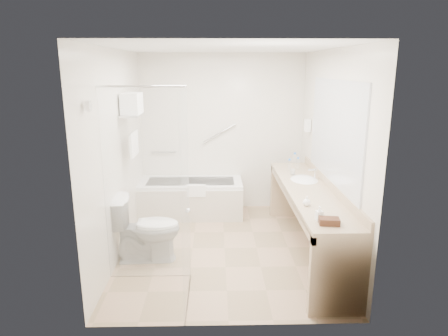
{
  "coord_description": "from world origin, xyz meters",
  "views": [
    {
      "loc": [
        -0.11,
        -4.77,
        2.29
      ],
      "look_at": [
        0.0,
        0.3,
        1.0
      ],
      "focal_mm": 32.0,
      "sensor_mm": 36.0,
      "label": 1
    }
  ],
  "objects_px": {
    "bathtub": "(191,198)",
    "water_bottle_left": "(295,160)",
    "amenity_basket": "(329,221)",
    "vanity_counter": "(308,205)",
    "toilet": "(146,228)"
  },
  "relations": [
    {
      "from": "amenity_basket",
      "to": "water_bottle_left",
      "type": "xyz_separation_m",
      "value": [
        0.11,
        2.27,
        0.06
      ]
    },
    {
      "from": "bathtub",
      "to": "vanity_counter",
      "type": "height_order",
      "value": "vanity_counter"
    },
    {
      "from": "amenity_basket",
      "to": "toilet",
      "type": "bearing_deg",
      "value": 152.1
    },
    {
      "from": "amenity_basket",
      "to": "water_bottle_left",
      "type": "relative_size",
      "value": 0.9
    },
    {
      "from": "bathtub",
      "to": "water_bottle_left",
      "type": "distance_m",
      "value": 1.72
    },
    {
      "from": "bathtub",
      "to": "vanity_counter",
      "type": "relative_size",
      "value": 0.59
    },
    {
      "from": "toilet",
      "to": "water_bottle_left",
      "type": "bearing_deg",
      "value": -60.79
    },
    {
      "from": "vanity_counter",
      "to": "water_bottle_left",
      "type": "bearing_deg",
      "value": 87.8
    },
    {
      "from": "bathtub",
      "to": "water_bottle_left",
      "type": "height_order",
      "value": "water_bottle_left"
    },
    {
      "from": "vanity_counter",
      "to": "amenity_basket",
      "type": "xyz_separation_m",
      "value": [
        -0.07,
        -1.14,
        0.24
      ]
    },
    {
      "from": "water_bottle_left",
      "to": "toilet",
      "type": "bearing_deg",
      "value": -148.07
    },
    {
      "from": "amenity_basket",
      "to": "vanity_counter",
      "type": "bearing_deg",
      "value": 86.53
    },
    {
      "from": "amenity_basket",
      "to": "water_bottle_left",
      "type": "height_order",
      "value": "water_bottle_left"
    },
    {
      "from": "water_bottle_left",
      "to": "amenity_basket",
      "type": "bearing_deg",
      "value": -92.84
    },
    {
      "from": "bathtub",
      "to": "amenity_basket",
      "type": "distance_m",
      "value": 2.98
    }
  ]
}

